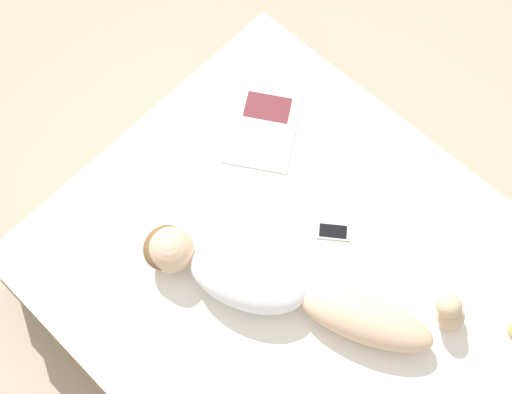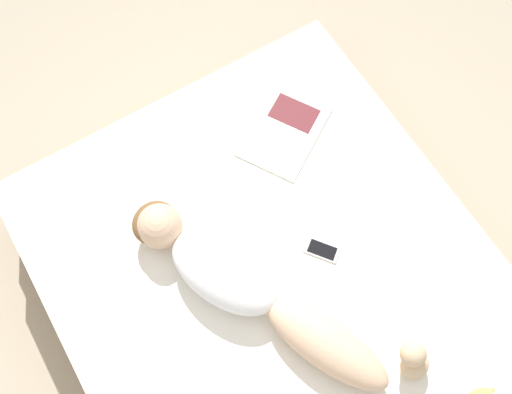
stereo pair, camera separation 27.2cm
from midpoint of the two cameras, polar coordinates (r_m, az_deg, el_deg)
name	(u,v)px [view 2 (the right image)]	position (r m, az deg, el deg)	size (l,w,h in m)	color
ground_plane	(276,309)	(3.18, 4.41, -10.89)	(12.00, 12.00, 0.00)	#B7A88E
bed	(278,298)	(2.92, 4.78, -9.91)	(1.91, 2.27, 0.53)	tan
person	(240,283)	(2.56, 1.53, -8.59)	(0.70, 1.26, 0.20)	#DBB28E
open_magazine	(284,131)	(2.93, 5.39, 5.99)	(0.55, 0.50, 0.01)	silver
cell_phone	(322,250)	(2.72, 9.17, -5.38)	(0.15, 0.17, 0.01)	silver
plush_toy	(414,360)	(2.62, 17.78, -14.97)	(0.12, 0.15, 0.19)	#D1B289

